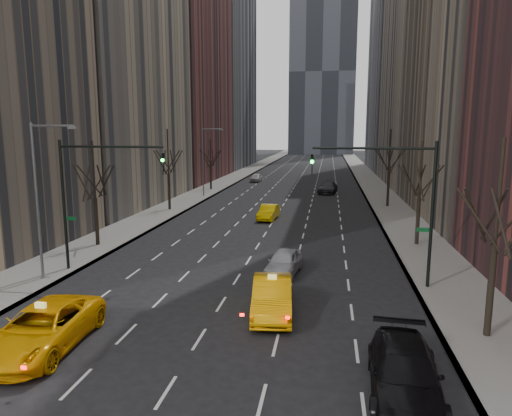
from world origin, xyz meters
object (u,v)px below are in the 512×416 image
at_px(taxi_suv, 43,328).
at_px(parked_suv_black, 404,373).
at_px(taxi_sedan, 272,296).
at_px(silver_sedan_ahead, 284,262).

height_order(taxi_suv, parked_suv_black, taxi_suv).
bearing_deg(taxi_suv, parked_suv_black, -7.93).
xyz_separation_m(taxi_suv, parked_suv_black, (13.79, -1.17, -0.05)).
bearing_deg(taxi_sedan, silver_sedan_ahead, 84.59).
height_order(silver_sedan_ahead, parked_suv_black, parked_suv_black).
relative_size(taxi_suv, parked_suv_black, 1.11).
distance_m(silver_sedan_ahead, parked_suv_black, 13.45).
xyz_separation_m(taxi_suv, silver_sedan_ahead, (8.60, 11.23, -0.12)).
distance_m(taxi_suv, taxi_sedan, 10.00).
distance_m(taxi_sedan, silver_sedan_ahead, 6.20).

